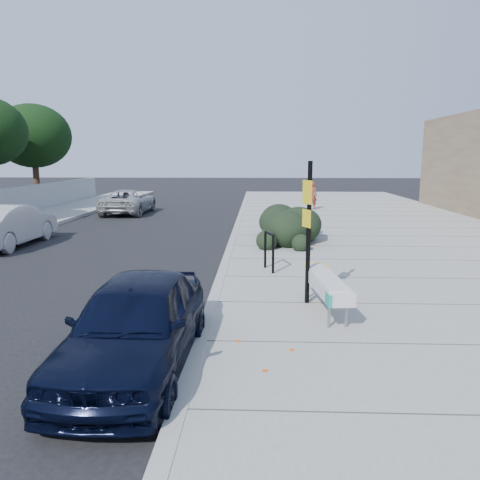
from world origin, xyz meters
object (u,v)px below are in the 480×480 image
(sign_post, at_px, (308,224))
(pedestrian, at_px, (312,195))
(wagon_silver, at_px, (9,225))
(sedan_navy, at_px, (136,324))
(suv_silver, at_px, (129,202))
(bike_rack, at_px, (269,247))
(bench, at_px, (326,283))

(sign_post, distance_m, pedestrian, 16.85)
(wagon_silver, height_order, pedestrian, pedestrian)
(sedan_navy, height_order, wagon_silver, wagon_silver)
(suv_silver, relative_size, pedestrian, 3.03)
(sedan_navy, distance_m, suv_silver, 19.09)
(wagon_silver, bearing_deg, bike_rack, 157.00)
(sign_post, relative_size, wagon_silver, 0.63)
(bike_rack, relative_size, sedan_navy, 0.25)
(bike_rack, bearing_deg, pedestrian, 61.84)
(bench, xyz_separation_m, suv_silver, (-8.14, 16.15, -0.04))
(bike_rack, bearing_deg, wagon_silver, 139.00)
(sedan_navy, bearing_deg, pedestrian, 78.02)
(bike_rack, height_order, sedan_navy, sedan_navy)
(sign_post, distance_m, suv_silver, 17.56)
(sign_post, xyz_separation_m, sedan_navy, (-2.64, -2.69, -1.03))
(bike_rack, distance_m, pedestrian, 14.31)
(bike_rack, height_order, suv_silver, suv_silver)
(pedestrian, bearing_deg, bike_rack, 82.92)
(sedan_navy, distance_m, wagon_silver, 11.28)
(bike_rack, relative_size, suv_silver, 0.21)
(sign_post, height_order, pedestrian, sign_post)
(bike_rack, distance_m, suv_silver, 14.87)
(bench, xyz_separation_m, pedestrian, (1.65, 17.19, 0.23))
(pedestrian, bearing_deg, bench, 87.99)
(bench, xyz_separation_m, bike_rack, (-0.97, 3.12, 0.06))
(sign_post, bearing_deg, suv_silver, 92.90)
(bike_rack, height_order, pedestrian, pedestrian)
(wagon_silver, xyz_separation_m, suv_silver, (1.50, 9.28, -0.07))
(sedan_navy, relative_size, wagon_silver, 0.91)
(sign_post, distance_m, sedan_navy, 3.90)
(bench, height_order, wagon_silver, wagon_silver)
(bike_rack, relative_size, pedestrian, 0.64)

